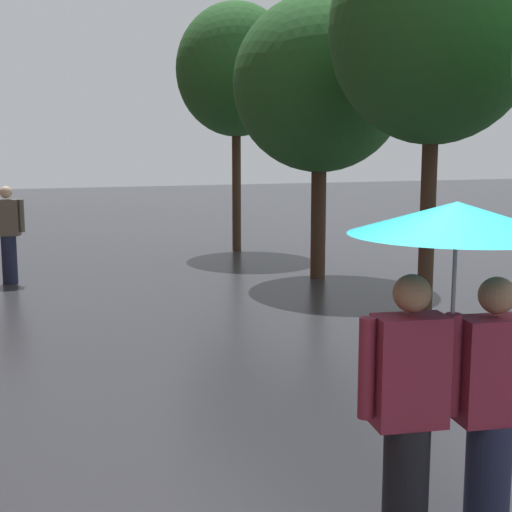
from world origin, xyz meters
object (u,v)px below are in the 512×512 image
street_tree_2 (320,85)px  pedestrian_walking_midground (8,232)px  street_tree_1 (434,29)px  street_tree_3 (236,70)px  couple_under_umbrella (453,320)px

street_tree_2 → pedestrian_walking_midground: 6.03m
street_tree_1 → street_tree_3: street_tree_3 is taller
street_tree_1 → couple_under_umbrella: (-3.34, -5.01, -2.49)m
street_tree_3 → pedestrian_walking_midground: bearing=-155.8°
street_tree_2 → street_tree_3: bearing=92.9°
street_tree_1 → street_tree_2: size_ratio=1.09×
street_tree_3 → couple_under_umbrella: size_ratio=2.67×
couple_under_umbrella → pedestrian_walking_midground: size_ratio=1.22×
couple_under_umbrella → street_tree_2: bearing=68.2°
street_tree_3 → pedestrian_walking_midground: (-5.06, -2.27, -3.15)m
street_tree_1 → couple_under_umbrella: street_tree_1 is taller
street_tree_2 → couple_under_umbrella: street_tree_2 is taller
couple_under_umbrella → pedestrian_walking_midground: couple_under_umbrella is taller
street_tree_2 → street_tree_3: size_ratio=0.91×
street_tree_2 → couple_under_umbrella: 9.20m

